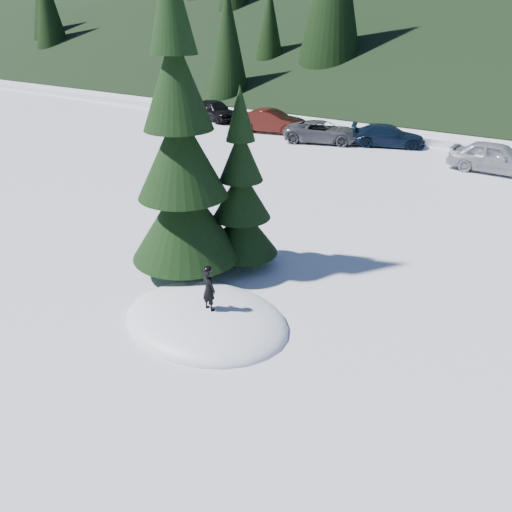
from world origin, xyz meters
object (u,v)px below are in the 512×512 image
Objects in this scene: spruce_tall at (181,165)px; car_1 at (271,121)px; car_4 at (496,158)px; car_2 at (322,132)px; child_skier at (209,289)px; car_3 at (388,136)px; car_0 at (215,110)px; spruce_short at (241,200)px.

spruce_tall is 1.92× the size of car_1.
spruce_tall reaches higher than car_4.
car_4 is (5.28, 16.57, -2.57)m from spruce_tall.
car_2 is (4.09, -0.59, -0.10)m from car_1.
car_4 is at bearing -90.78° from child_skier.
car_3 is (7.72, 0.74, -0.12)m from car_1.
car_0 is (-14.59, 19.28, -2.58)m from spruce_tall.
car_2 is at bearing 109.64° from spruce_short.
car_1 is 14.19m from car_4.
car_3 is at bearing 96.88° from spruce_short.
car_2 is at bearing 86.41° from car_4.
car_1 is 7.76m from car_3.
spruce_tall is at bearing 163.90° from car_4.
spruce_short reaches higher than car_4.
car_4 is (14.11, -1.50, 0.01)m from car_1.
spruce_short reaches higher than car_2.
car_4 is at bearing 72.32° from spruce_tall.
car_1 is 1.03× the size of car_4.
car_1 is at bearing 74.60° from car_3.
car_1 reaches higher than car_3.
spruce_tall is 24.31m from car_0.
car_2 is at bearing -112.45° from car_1.
child_skier is at bearing 168.71° from car_3.
spruce_short is at bearing 165.82° from car_4.
spruce_tall is at bearing -125.64° from car_0.
spruce_short is 15.82m from car_4.
car_2 is at bearing -83.14° from car_0.
spruce_tall reaches higher than car_0.
car_0 reaches higher than car_2.
car_2 is (-7.13, 19.35, -0.40)m from child_skier.
spruce_short is 1.20× the size of car_1.
car_0 is at bearing 63.83° from car_1.
car_2 is 10.06m from car_4.
car_2 is 1.07× the size of car_3.
spruce_tall is 1.99× the size of car_0.
car_4 reaches higher than car_3.
spruce_short is 17.60m from car_3.
spruce_tall is 3.80m from child_skier.
car_1 reaches higher than car_0.
car_1 is (-9.82, 16.66, -1.36)m from spruce_short.
car_1 is 1.05× the size of car_3.
car_0 reaches higher than car_3.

